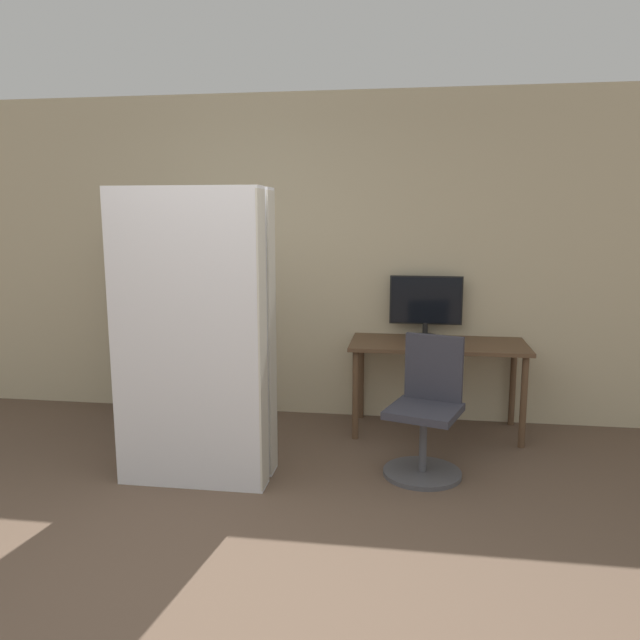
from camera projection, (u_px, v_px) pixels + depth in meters
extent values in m
plane|color=brown|center=(202.00, 622.00, 2.66)|extent=(16.00, 16.00, 0.00)
cube|color=#C6B793|center=(311.00, 258.00, 5.27)|extent=(8.00, 0.06, 2.70)
cube|color=brown|center=(438.00, 344.00, 4.88)|extent=(1.37, 0.63, 0.03)
cylinder|color=brown|center=(355.00, 395.00, 4.78)|extent=(0.05, 0.05, 0.70)
cylinder|color=brown|center=(523.00, 402.00, 4.60)|extent=(0.05, 0.05, 0.70)
cylinder|color=brown|center=(361.00, 378.00, 5.28)|extent=(0.05, 0.05, 0.70)
cylinder|color=brown|center=(513.00, 384.00, 5.10)|extent=(0.05, 0.05, 0.70)
cylinder|color=black|center=(425.00, 336.00, 5.08)|extent=(0.20, 0.20, 0.02)
cylinder|color=black|center=(425.00, 329.00, 5.07)|extent=(0.04, 0.04, 0.10)
cube|color=black|center=(426.00, 300.00, 5.04)|extent=(0.58, 0.02, 0.39)
cube|color=black|center=(426.00, 300.00, 5.03)|extent=(0.56, 0.03, 0.37)
cylinder|color=#4C4C51|center=(422.00, 473.00, 4.16)|extent=(0.52, 0.52, 0.03)
cylinder|color=#4C4C51|center=(423.00, 443.00, 4.12)|extent=(0.05, 0.05, 0.39)
cube|color=#33333D|center=(424.00, 411.00, 4.08)|extent=(0.55, 0.55, 0.05)
cube|color=#33333D|center=(434.00, 367.00, 4.22)|extent=(0.39, 0.16, 0.45)
cube|color=#2D2319|center=(135.00, 317.00, 5.38)|extent=(0.02, 0.34, 1.68)
cube|color=#2D2319|center=(202.00, 319.00, 5.29)|extent=(0.02, 0.34, 1.68)
cube|color=#2D2319|center=(175.00, 315.00, 5.49)|extent=(0.63, 0.02, 1.68)
cube|color=#2D2319|center=(172.00, 411.00, 5.47)|extent=(0.59, 0.30, 0.02)
cube|color=#2D2319|center=(170.00, 365.00, 5.40)|extent=(0.59, 0.30, 0.02)
cube|color=#2D2319|center=(168.00, 318.00, 5.33)|extent=(0.59, 0.30, 0.02)
cube|color=#2D2319|center=(166.00, 270.00, 5.26)|extent=(0.59, 0.30, 0.02)
cube|color=#2D2319|center=(164.00, 220.00, 5.19)|extent=(0.59, 0.30, 0.02)
cube|color=#1E4C9E|center=(141.00, 390.00, 5.47)|extent=(0.03, 0.24, 0.36)
cube|color=#7A2D84|center=(144.00, 397.00, 5.45)|extent=(0.02, 0.17, 0.24)
cube|color=silver|center=(150.00, 391.00, 5.47)|extent=(0.03, 0.17, 0.33)
cube|color=#7A2D84|center=(152.00, 394.00, 5.44)|extent=(0.03, 0.22, 0.30)
cube|color=silver|center=(156.00, 392.00, 5.42)|extent=(0.04, 0.21, 0.34)
cube|color=#1E4C9E|center=(162.00, 391.00, 5.43)|extent=(0.03, 0.19, 0.36)
cube|color=#232328|center=(167.00, 397.00, 5.44)|extent=(0.04, 0.25, 0.25)
cube|color=brown|center=(169.00, 396.00, 5.39)|extent=(0.03, 0.17, 0.31)
cube|color=red|center=(176.00, 392.00, 5.43)|extent=(0.03, 0.25, 0.35)
cube|color=silver|center=(140.00, 347.00, 5.41)|extent=(0.04, 0.21, 0.30)
cube|color=gold|center=(146.00, 349.00, 5.45)|extent=(0.02, 0.22, 0.24)
cube|color=#232328|center=(146.00, 348.00, 5.38)|extent=(0.03, 0.23, 0.29)
cube|color=teal|center=(151.00, 344.00, 5.40)|extent=(0.04, 0.20, 0.35)
cube|color=orange|center=(153.00, 346.00, 5.34)|extent=(0.03, 0.18, 0.34)
cube|color=teal|center=(159.00, 347.00, 5.37)|extent=(0.03, 0.23, 0.31)
cube|color=#232328|center=(162.00, 346.00, 5.34)|extent=(0.03, 0.21, 0.35)
cube|color=#7A2D84|center=(170.00, 350.00, 5.40)|extent=(0.04, 0.25, 0.24)
cube|color=#7A2D84|center=(175.00, 345.00, 5.40)|extent=(0.04, 0.22, 0.33)
cube|color=red|center=(138.00, 302.00, 5.35)|extent=(0.03, 0.25, 0.25)
cube|color=#232328|center=(141.00, 300.00, 5.34)|extent=(0.03, 0.23, 0.29)
cube|color=#1E4C9E|center=(146.00, 302.00, 5.37)|extent=(0.03, 0.21, 0.25)
cube|color=gold|center=(149.00, 299.00, 5.34)|extent=(0.02, 0.22, 0.31)
cube|color=orange|center=(151.00, 302.00, 5.31)|extent=(0.03, 0.25, 0.26)
cube|color=silver|center=(154.00, 302.00, 5.29)|extent=(0.02, 0.20, 0.28)
cube|color=silver|center=(159.00, 300.00, 5.31)|extent=(0.02, 0.23, 0.30)
cube|color=#232328|center=(134.00, 251.00, 5.25)|extent=(0.03, 0.19, 0.29)
cube|color=red|center=(139.00, 249.00, 5.26)|extent=(0.03, 0.17, 0.34)
cube|color=gold|center=(146.00, 252.00, 5.29)|extent=(0.04, 0.23, 0.28)
cube|color=gold|center=(146.00, 249.00, 5.21)|extent=(0.02, 0.20, 0.34)
cube|color=#7A2D84|center=(151.00, 247.00, 5.24)|extent=(0.02, 0.21, 0.36)
cube|color=#232328|center=(154.00, 253.00, 5.22)|extent=(0.03, 0.17, 0.26)
cube|color=#232328|center=(160.00, 251.00, 5.26)|extent=(0.04, 0.21, 0.29)
cube|color=silver|center=(189.00, 340.00, 3.87)|extent=(0.96, 0.20, 1.89)
cube|color=beige|center=(263.00, 343.00, 3.81)|extent=(0.01, 0.20, 1.85)
cube|color=silver|center=(202.00, 333.00, 4.13)|extent=(0.96, 0.20, 1.89)
cube|color=beige|center=(272.00, 335.00, 4.06)|extent=(0.01, 0.20, 1.85)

